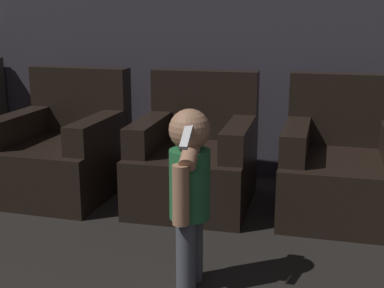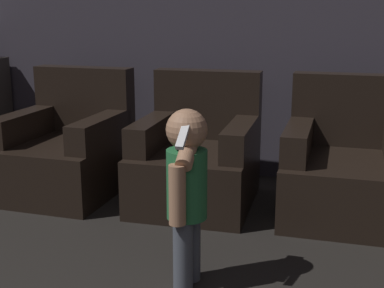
% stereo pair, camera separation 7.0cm
% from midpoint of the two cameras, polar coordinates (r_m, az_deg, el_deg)
% --- Properties ---
extents(wall_back, '(8.40, 0.05, 2.60)m').
position_cam_midpoint_polar(wall_back, '(4.33, 4.81, 13.59)').
color(wall_back, '#3D3842').
rests_on(wall_back, ground_plane).
extents(armchair_left, '(0.85, 0.95, 0.91)m').
position_cam_midpoint_polar(armchair_left, '(4.11, -12.72, -0.73)').
color(armchair_left, black).
rests_on(armchair_left, ground_plane).
extents(armchair_middle, '(0.81, 0.92, 0.91)m').
position_cam_midpoint_polar(armchair_middle, '(3.78, 1.14, -1.65)').
color(armchair_middle, black).
rests_on(armchair_middle, ground_plane).
extents(armchair_right, '(0.83, 0.94, 0.91)m').
position_cam_midpoint_polar(armchair_right, '(3.71, 16.58, -2.56)').
color(armchair_right, black).
rests_on(armchair_right, ground_plane).
extents(person_toddler, '(0.20, 0.35, 0.89)m').
position_cam_midpoint_polar(person_toddler, '(2.56, 0.20, -4.35)').
color(person_toddler, '#474C56').
rests_on(person_toddler, ground_plane).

